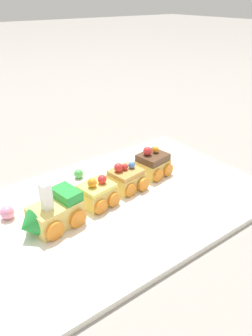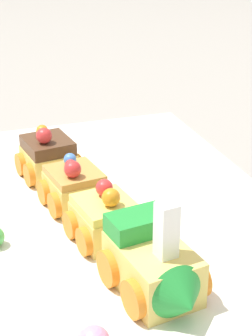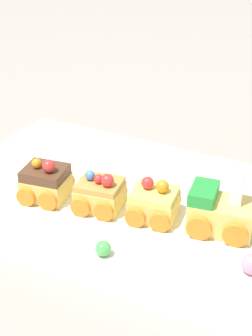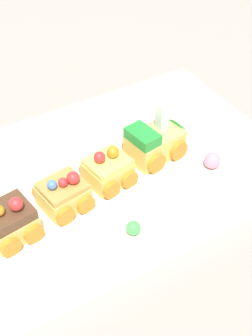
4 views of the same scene
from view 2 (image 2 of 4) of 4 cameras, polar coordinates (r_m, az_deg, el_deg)
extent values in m
plane|color=gray|center=(0.63, -0.82, -6.73)|extent=(10.00, 10.00, 0.00)
cube|color=white|center=(0.62, -0.82, -6.26)|extent=(0.66, 0.40, 0.01)
cube|color=#EACC66|center=(0.51, 2.69, -10.16)|extent=(0.10, 0.07, 0.05)
cube|color=green|center=(0.51, 1.24, -5.68)|extent=(0.04, 0.06, 0.02)
cone|color=green|center=(0.47, 6.13, -13.23)|extent=(0.03, 0.06, 0.05)
cube|color=white|center=(0.48, 3.70, -8.09)|extent=(0.02, 0.02, 0.02)
cube|color=white|center=(0.47, 3.75, -6.40)|extent=(0.02, 0.02, 0.02)
cube|color=white|center=(0.47, 3.81, -4.63)|extent=(0.02, 0.02, 0.02)
cylinder|color=orange|center=(0.49, 0.72, -13.19)|extent=(0.04, 0.01, 0.03)
cylinder|color=orange|center=(0.51, 7.31, -11.03)|extent=(0.04, 0.01, 0.03)
cylinder|color=orange|center=(0.52, -1.87, -10.18)|extent=(0.04, 0.01, 0.03)
cylinder|color=orange|center=(0.55, 4.39, -8.36)|extent=(0.04, 0.01, 0.03)
cube|color=#EACC66|center=(0.59, -2.09, -5.66)|extent=(0.07, 0.07, 0.03)
cube|color=#EFE066|center=(0.58, -2.12, -3.79)|extent=(0.07, 0.06, 0.01)
sphere|color=red|center=(0.58, -2.22, -2.02)|extent=(0.02, 0.02, 0.02)
sphere|color=orange|center=(0.56, -1.53, -3.01)|extent=(0.02, 0.02, 0.02)
cylinder|color=orange|center=(0.57, -4.28, -7.46)|extent=(0.03, 0.01, 0.03)
cylinder|color=orange|center=(0.59, 1.53, -5.95)|extent=(0.03, 0.01, 0.03)
cylinder|color=orange|center=(0.59, -5.67, -5.78)|extent=(0.03, 0.01, 0.03)
cylinder|color=orange|center=(0.62, -0.08, -4.41)|extent=(0.03, 0.01, 0.03)
cube|color=#EACC66|center=(0.66, -5.21, -2.32)|extent=(0.07, 0.07, 0.03)
cube|color=#CC9347|center=(0.65, -5.29, -0.61)|extent=(0.07, 0.06, 0.01)
sphere|color=#4C84E0|center=(0.66, -5.71, 0.87)|extent=(0.02, 0.02, 0.01)
sphere|color=red|center=(0.64, -5.64, 0.25)|extent=(0.02, 0.02, 0.01)
sphere|color=red|center=(0.63, -5.45, -0.12)|extent=(0.02, 0.02, 0.02)
cylinder|color=orange|center=(0.63, -7.29, -3.80)|extent=(0.03, 0.01, 0.03)
cylinder|color=orange|center=(0.65, -1.99, -2.59)|extent=(0.03, 0.01, 0.03)
cylinder|color=orange|center=(0.66, -8.38, -2.45)|extent=(0.03, 0.01, 0.03)
cylinder|color=orange|center=(0.68, -3.28, -1.34)|extent=(0.03, 0.01, 0.03)
cube|color=#EACC66|center=(0.73, -7.86, 0.52)|extent=(0.07, 0.07, 0.03)
cube|color=brown|center=(0.72, -7.97, 2.35)|extent=(0.07, 0.06, 0.02)
sphere|color=orange|center=(0.73, -8.51, 3.76)|extent=(0.02, 0.02, 0.02)
sphere|color=red|center=(0.70, -8.33, 3.27)|extent=(0.02, 0.02, 0.02)
cylinder|color=orange|center=(0.71, -9.80, -0.70)|extent=(0.03, 0.01, 0.03)
cylinder|color=orange|center=(0.73, -4.97, 0.29)|extent=(0.03, 0.01, 0.03)
cylinder|color=orange|center=(0.74, -10.67, 0.38)|extent=(0.03, 0.01, 0.03)
cylinder|color=orange|center=(0.76, -6.02, 1.31)|extent=(0.03, 0.01, 0.03)
camera|label=1|loc=(0.65, 58.15, 19.61)|focal=35.00mm
camera|label=3|loc=(0.55, -92.35, 16.12)|focal=60.00mm
camera|label=4|loc=(0.84, -50.97, 31.59)|focal=50.00mm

